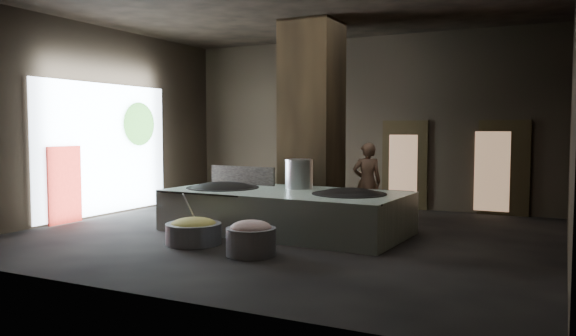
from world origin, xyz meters
The scene contains 28 objects.
floor centered at (0.00, 0.00, -0.05)m, with size 10.00×9.00×0.10m, color black.
ceiling centered at (0.00, 0.00, 4.55)m, with size 10.00×9.00×0.10m, color black.
back_wall centered at (0.00, 4.55, 2.25)m, with size 10.00×0.10×4.50m, color black.
front_wall centered at (0.00, -4.55, 2.25)m, with size 10.00×0.10×4.50m, color black.
left_wall centered at (-5.05, 0.00, 2.25)m, with size 0.10×9.00×4.50m, color black.
right_wall centered at (5.05, 0.00, 2.25)m, with size 0.10×9.00×4.50m, color black.
pillar centered at (-0.30, 1.90, 2.25)m, with size 1.20×1.20×4.50m, color black.
hearth_platform centered at (-0.11, 0.16, 0.42)m, with size 4.78×2.29×0.83m, color silver.
platform_cap centered at (-0.11, 0.16, 0.82)m, with size 4.68×2.25×0.03m, color black.
wok_left centered at (-1.56, 0.11, 0.75)m, with size 1.51×1.51×0.42m, color black.
wok_left_rim centered at (-1.56, 0.11, 0.82)m, with size 1.54×1.54×0.05m, color black.
wok_right centered at (1.24, 0.21, 0.75)m, with size 1.40×1.40×0.40m, color black.
wok_right_rim centered at (1.24, 0.21, 0.82)m, with size 1.43×1.43×0.05m, color black.
stock_pot centered at (-0.06, 0.71, 1.13)m, with size 0.58×0.58×0.62m, color #A9ADB1.
splash_guard centered at (-1.56, 0.91, 1.03)m, with size 1.66×0.06×0.42m, color black.
cook centered at (0.96, 2.10, 0.88)m, with size 0.64×0.42×1.77m, color brown.
veg_basin centered at (-1.07, -1.62, 0.19)m, with size 1.01×1.01×0.37m, color gray.
veg_fill centered at (-1.07, -1.62, 0.35)m, with size 0.83×0.83×0.25m, color #81A14E.
ladle centered at (-1.22, -1.47, 0.55)m, with size 0.03×0.03×0.80m, color #A9ADB1.
meat_basin centered at (0.33, -1.96, 0.23)m, with size 0.83×0.83×0.45m, color gray.
meat_fill centered at (0.33, -1.96, 0.45)m, with size 0.69×0.69×0.26m, color #A76B64.
doorway_near centered at (1.20, 4.45, 1.10)m, with size 1.18×0.08×2.38m, color black.
doorway_near_glow centered at (1.16, 4.42, 1.05)m, with size 0.74×0.04×1.75m, color #8C6647.
doorway_far centered at (3.60, 4.45, 1.10)m, with size 1.18×0.08×2.38m, color black.
doorway_far_glow centered at (3.34, 4.42, 1.05)m, with size 0.82×0.04×1.93m, color #8C6647.
left_opening centered at (-4.95, 0.20, 1.60)m, with size 0.04×4.20×3.10m, color white.
pavilion_sliver centered at (-4.88, -1.10, 0.85)m, with size 0.05×0.90×1.70m, color maroon.
tree_silhouette centered at (-4.85, 1.30, 2.20)m, with size 0.28×1.10×1.10m, color #194714.
Camera 1 is at (4.92, -9.86, 2.08)m, focal length 35.00 mm.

